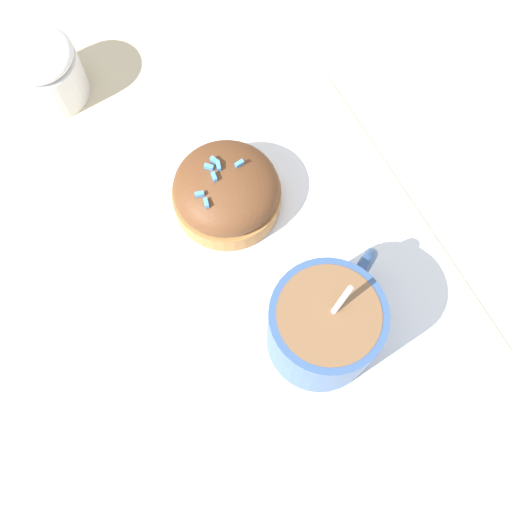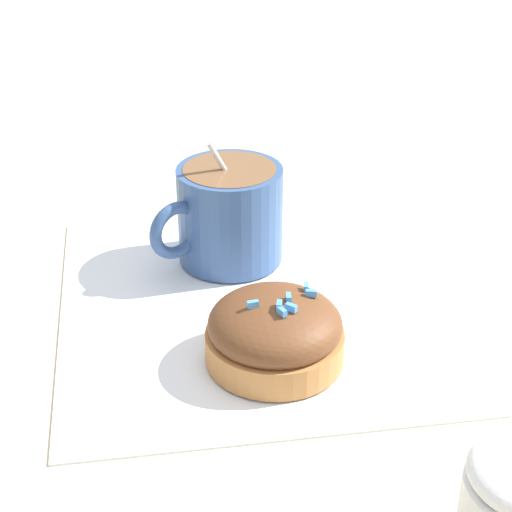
% 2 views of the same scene
% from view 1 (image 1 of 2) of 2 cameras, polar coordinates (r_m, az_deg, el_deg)
% --- Properties ---
extents(ground_plane, '(3.00, 3.00, 0.00)m').
position_cam_1_polar(ground_plane, '(0.48, 1.45, -1.32)').
color(ground_plane, '#C6B793').
extents(paper_napkin, '(0.31, 0.29, 0.00)m').
position_cam_1_polar(paper_napkin, '(0.48, 1.45, -1.26)').
color(paper_napkin, white).
rests_on(paper_napkin, ground_plane).
extents(coffee_cup, '(0.08, 0.10, 0.10)m').
position_cam_1_polar(coffee_cup, '(0.42, 6.85, -6.38)').
color(coffee_cup, '#335184').
rests_on(coffee_cup, paper_napkin).
extents(frosted_pastry, '(0.09, 0.09, 0.05)m').
position_cam_1_polar(frosted_pastry, '(0.48, -2.99, 6.11)').
color(frosted_pastry, '#B2753D').
rests_on(frosted_pastry, paper_napkin).
extents(sugar_bowl, '(0.06, 0.06, 0.06)m').
position_cam_1_polar(sugar_bowl, '(0.56, -19.45, 16.33)').
color(sugar_bowl, white).
rests_on(sugar_bowl, ground_plane).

